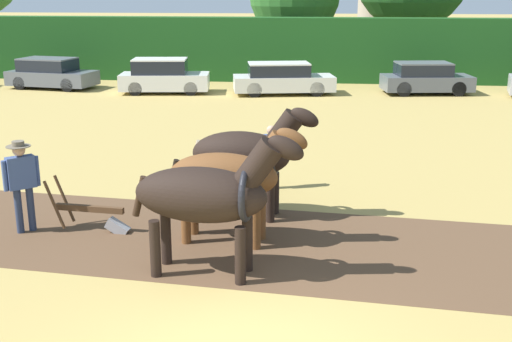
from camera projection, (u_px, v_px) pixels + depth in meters
name	position (u px, v px, depth m)	size (l,w,h in m)	color
hedgerow	(306.00, 50.00, 32.55)	(69.36, 1.41, 3.20)	#194719
draft_horse_lead_left	(208.00, 195.00, 10.32)	(2.92, 1.17, 2.49)	black
draft_horse_lead_right	(229.00, 176.00, 11.72)	(2.72, 1.09, 2.30)	brown
draft_horse_trail_left	(246.00, 154.00, 13.07)	(2.76, 1.19, 2.41)	black
plow	(96.00, 215.00, 12.50)	(1.66, 0.50, 1.13)	#4C331E
farmer_at_plow	(22.00, 178.00, 12.26)	(0.55, 0.49, 1.81)	#28334C
farmer_beside_team	(271.00, 153.00, 15.02)	(0.57, 0.38, 1.53)	#4C4C4C
parked_car_left	(51.00, 74.00, 30.43)	(4.30, 2.41, 1.43)	#565B66
parked_car_center_left	(163.00, 77.00, 29.05)	(4.14, 2.19, 1.55)	silver
parked_car_center	(282.00, 79.00, 28.71)	(4.71, 2.52, 1.41)	silver
parked_car_center_right	(426.00, 79.00, 28.82)	(4.12, 2.23, 1.41)	#565B66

